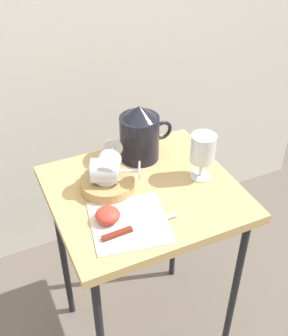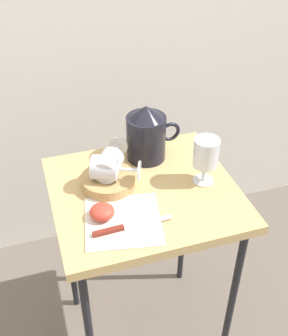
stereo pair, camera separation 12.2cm
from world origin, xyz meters
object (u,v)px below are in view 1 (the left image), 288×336
at_px(wine_glass_upright, 203,151).
at_px(pitcher, 140,137).
at_px(knife, 129,230).
at_px(wine_glass_tipped_near, 106,171).
at_px(apple_half_left, 108,215).
at_px(table, 144,208).
at_px(basket_tray, 108,184).
at_px(wine_glass_tipped_far, 108,167).

bearing_deg(wine_glass_upright, pitcher, 126.01).
xyz_separation_m(wine_glass_upright, knife, (-0.29, -0.13, -0.09)).
xyz_separation_m(wine_glass_tipped_near, apple_half_left, (-0.05, -0.13, -0.05)).
bearing_deg(table, knife, -127.11).
bearing_deg(basket_tray, table, -27.46).
bearing_deg(apple_half_left, wine_glass_upright, 11.31).
distance_m(apple_half_left, knife, 0.07).
xyz_separation_m(basket_tray, wine_glass_tipped_far, (0.01, 0.01, 0.05)).
distance_m(basket_tray, wine_glass_tipped_near, 0.06).
bearing_deg(wine_glass_upright, wine_glass_tipped_far, 164.38).
distance_m(wine_glass_tipped_far, knife, 0.22).
distance_m(basket_tray, apple_half_left, 0.14).
relative_size(pitcher, wine_glass_tipped_near, 1.21).
relative_size(table, basket_tray, 4.57).
height_order(pitcher, wine_glass_upright, pitcher).
distance_m(table, pitcher, 0.23).
relative_size(wine_glass_upright, apple_half_left, 2.19).
height_order(wine_glass_tipped_near, apple_half_left, wine_glass_tipped_near).
height_order(table, wine_glass_tipped_near, wine_glass_tipped_near).
height_order(apple_half_left, knife, apple_half_left).
height_order(table, wine_glass_upright, wine_glass_upright).
bearing_deg(basket_tray, wine_glass_tipped_far, 54.84).
relative_size(basket_tray, wine_glass_tipped_far, 0.97).
distance_m(table, basket_tray, 0.14).
distance_m(pitcher, knife, 0.35).
xyz_separation_m(basket_tray, apple_half_left, (-0.05, -0.13, 0.01)).
relative_size(basket_tray, knife, 0.73).
bearing_deg(wine_glass_tipped_near, knife, -92.82).
height_order(basket_tray, pitcher, pitcher).
height_order(wine_glass_upright, wine_glass_tipped_far, wine_glass_upright).
bearing_deg(table, wine_glass_tipped_far, 145.92).
xyz_separation_m(basket_tray, pitcher, (0.15, 0.11, 0.06)).
bearing_deg(basket_tray, pitcher, 35.05).
relative_size(table, pitcher, 3.90).
height_order(pitcher, wine_glass_tipped_far, pitcher).
bearing_deg(wine_glass_upright, wine_glass_tipped_near, 168.25).
height_order(wine_glass_tipped_near, knife, wine_glass_tipped_near).
bearing_deg(wine_glass_tipped_far, knife, -95.75).
height_order(basket_tray, apple_half_left, apple_half_left).
relative_size(table, knife, 3.32).
bearing_deg(wine_glass_tipped_near, wine_glass_tipped_far, 56.52).
bearing_deg(wine_glass_tipped_near, apple_half_left, -109.97).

